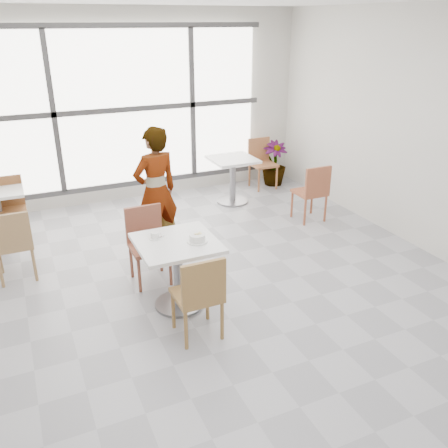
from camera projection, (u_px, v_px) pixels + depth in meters
name	position (u px, v px, depth m)	size (l,w,h in m)	color
floor	(213.00, 298.00, 5.19)	(7.00, 7.00, 0.00)	#9E9EA5
wall_back	(126.00, 108.00, 7.52)	(6.00, 6.00, 0.00)	silver
wall_right	(440.00, 136.00, 5.72)	(7.00, 7.00, 0.00)	silver
window	(127.00, 109.00, 7.46)	(4.60, 0.07, 2.52)	white
main_table	(177.00, 261.00, 4.85)	(0.80, 0.80, 0.75)	white
chair_near	(200.00, 293.00, 4.34)	(0.42, 0.42, 0.87)	olive
chair_far	(147.00, 239.00, 5.39)	(0.42, 0.42, 0.87)	brown
oatmeal_bowl	(197.00, 238.00, 4.74)	(0.21, 0.21, 0.09)	white
coffee_cup	(155.00, 236.00, 4.82)	(0.16, 0.13, 0.07)	white
person	(156.00, 192.00, 5.91)	(0.60, 0.39, 1.65)	black
bg_table_right	(233.00, 174.00, 7.71)	(0.70, 0.70, 0.75)	white
bg_chair_left_near	(13.00, 241.00, 5.34)	(0.42, 0.42, 0.87)	#9C764B
bg_chair_left_far	(9.00, 205.00, 6.40)	(0.42, 0.42, 0.87)	brown
bg_chair_right_near	(313.00, 190.00, 6.96)	(0.42, 0.42, 0.87)	#9F5235
bg_chair_right_far	(261.00, 160.00, 8.45)	(0.42, 0.42, 0.87)	#A0613B
plant_right	(274.00, 163.00, 8.59)	(0.45, 0.45, 0.80)	#598846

